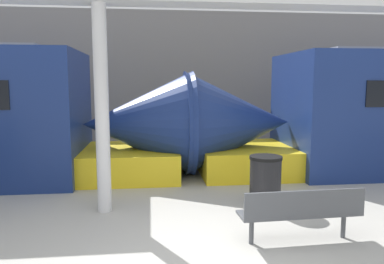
{
  "coord_description": "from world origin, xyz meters",
  "views": [
    {
      "loc": [
        -0.68,
        -4.22,
        2.34
      ],
      "look_at": [
        0.12,
        2.86,
        1.4
      ],
      "focal_mm": 35.0,
      "sensor_mm": 36.0,
      "label": 1
    }
  ],
  "objects": [
    {
      "name": "bench_near",
      "position": [
        1.49,
        0.81,
        0.5
      ],
      "size": [
        1.83,
        0.52,
        0.83
      ],
      "rotation": [
        0.0,
        0.0,
        0.04
      ],
      "color": "#4C4F54",
      "rests_on": "ground_plane"
    },
    {
      "name": "support_column_near",
      "position": [
        -1.53,
        2.54,
        1.85
      ],
      "size": [
        0.25,
        0.25,
        3.7
      ],
      "primitive_type": "cylinder",
      "color": "silver",
      "rests_on": "ground_plane"
    },
    {
      "name": "trash_bin",
      "position": [
        1.49,
        2.54,
        0.48
      ],
      "size": [
        0.62,
        0.62,
        0.96
      ],
      "color": "black",
      "rests_on": "ground_plane"
    },
    {
      "name": "station_wall",
      "position": [
        0.0,
        10.07,
        2.5
      ],
      "size": [
        56.0,
        0.2,
        5.0
      ],
      "primitive_type": "cube",
      "color": "gray",
      "rests_on": "ground_plane"
    }
  ]
}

